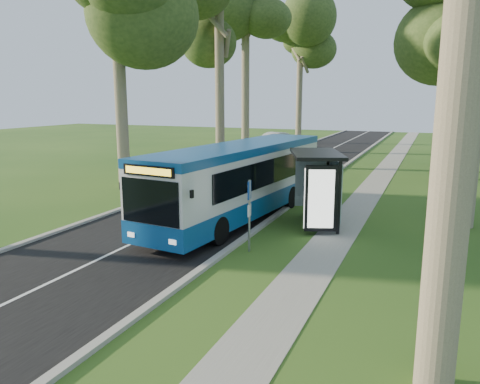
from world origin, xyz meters
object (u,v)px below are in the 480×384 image
object	(u,v)px
bus	(241,181)
bus_shelter	(317,176)
bus_stop_sign	(249,207)
litter_bin	(319,208)
car_silver	(273,141)
car_white	(239,155)

from	to	relation	value
bus	bus_shelter	world-z (taller)	bus
bus_stop_sign	bus_shelter	size ratio (longest dim) A/B	0.63
bus_stop_sign	litter_bin	bearing A→B (deg)	71.00
bus_stop_sign	car_silver	xyz separation A→B (m)	(-9.67, 30.85, -0.71)
car_white	car_silver	size ratio (longest dim) A/B	0.79
bus	car_white	size ratio (longest dim) A/B	3.09
litter_bin	car_white	distance (m)	17.15
car_white	bus_stop_sign	bearing A→B (deg)	-64.16
bus_shelter	car_silver	bearing A→B (deg)	91.09
bus_shelter	bus	bearing A→B (deg)	155.02
car_silver	bus_stop_sign	bearing A→B (deg)	-52.68
litter_bin	car_silver	xyz separation A→B (m)	(-10.76, 25.47, 0.38)
bus	litter_bin	world-z (taller)	bus
bus_shelter	car_white	xyz separation A→B (m)	(-9.99, 15.72, -1.44)
bus	bus_stop_sign	world-z (taller)	bus
car_silver	bus_shelter	bearing A→B (deg)	-47.95
bus	bus_stop_sign	distance (m)	4.47
litter_bin	car_white	bearing A→B (deg)	124.59
bus_stop_sign	bus	bearing A→B (deg)	108.86
bus_shelter	car_white	bearing A→B (deg)	101.37
car_white	litter_bin	bearing A→B (deg)	-53.48
bus_shelter	litter_bin	xyz separation A→B (m)	(-0.25, 1.60, -1.67)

